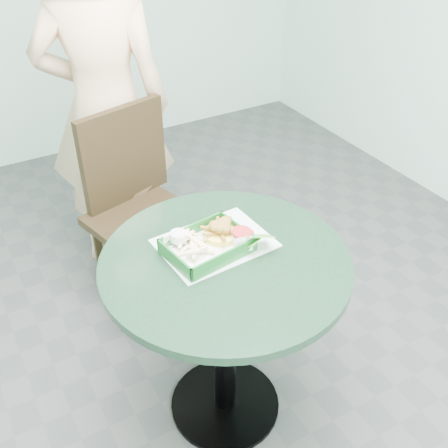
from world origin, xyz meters
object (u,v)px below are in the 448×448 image
dining_chair (137,197)px  crab_sandwich (223,235)px  diner_person (103,88)px  food_basket (208,253)px  sauce_ramekin (180,238)px  cafe_table (225,301)px

dining_chair → crab_sandwich: 0.81m
diner_person → food_basket: (-0.05, -1.10, -0.18)m
food_basket → diner_person: bearing=87.5°
dining_chair → sauce_ramekin: 0.76m
food_basket → crab_sandwich: crab_sandwich is taller
diner_person → dining_chair: bearing=112.2°
diner_person → food_basket: diner_person is taller
food_basket → crab_sandwich: (0.07, 0.02, 0.03)m
cafe_table → crab_sandwich: (0.04, 0.08, 0.22)m
food_basket → dining_chair: bearing=86.8°
crab_sandwich → dining_chair: bearing=92.2°
crab_sandwich → sauce_ramekin: bearing=158.1°
dining_chair → sauce_ramekin: size_ratio=16.66×
diner_person → food_basket: 1.11m
food_basket → crab_sandwich: size_ratio=2.23×
diner_person → crab_sandwich: diner_person is taller
food_basket → crab_sandwich: bearing=16.6°
sauce_ramekin → cafe_table: bearing=-54.4°
cafe_table → dining_chair: bearing=89.4°
dining_chair → food_basket: (-0.04, -0.78, 0.23)m
dining_chair → diner_person: (0.00, 0.31, 0.42)m
cafe_table → crab_sandwich: crab_sandwich is taller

